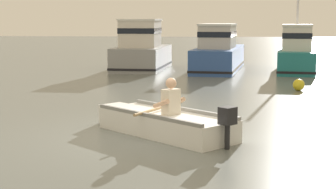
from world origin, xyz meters
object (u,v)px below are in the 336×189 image
Objects in this scene: moored_boat_blue at (219,53)px; moored_boat_teal at (296,54)px; rowboat_with_person at (164,122)px; mooring_buoy at (299,85)px; moored_boat_grey at (142,51)px.

moored_boat_teal reaches higher than moored_boat_blue.
rowboat_with_person is 8.20× the size of mooring_buoy.
rowboat_with_person is 8.05m from mooring_buoy.
moored_boat_grey reaches higher than mooring_buoy.
rowboat_with_person is 14.27m from moored_boat_teal.
moored_boat_teal is at bearing 83.21° from mooring_buoy.
moored_boat_blue is at bearing 85.73° from rowboat_with_person.
rowboat_with_person is at bearing -94.27° from moored_boat_blue.
moored_boat_blue is at bearing 111.57° from mooring_buoy.
moored_boat_blue is 3.46m from moored_boat_teal.
moored_boat_grey reaches higher than rowboat_with_person.
rowboat_with_person is 0.50× the size of moored_boat_blue.
mooring_buoy is (3.72, 7.14, -0.06)m from rowboat_with_person.
rowboat_with_person is 13.96m from moored_boat_blue.
rowboat_with_person reaches higher than mooring_buoy.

